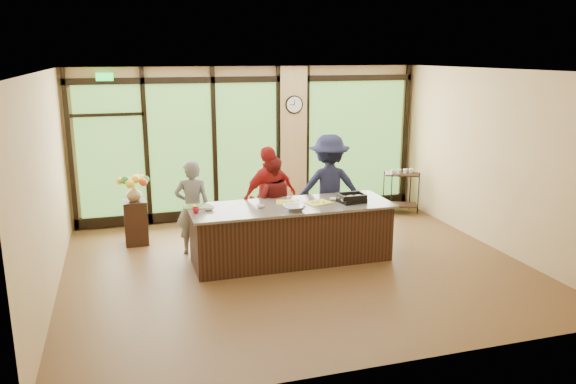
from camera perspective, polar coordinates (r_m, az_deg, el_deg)
floor at (r=8.85m, az=0.88°, el=-7.57°), size 7.00×7.00×0.00m
ceiling at (r=8.24m, az=0.96°, el=12.24°), size 7.00×7.00×0.00m
back_wall at (r=11.27m, az=-3.73°, el=5.00°), size 7.00×0.00×7.00m
left_wall at (r=8.10m, az=-23.40°, el=0.34°), size 0.00×6.00×6.00m
right_wall at (r=10.03m, az=20.37°, el=3.05°), size 0.00×6.00×6.00m
window_wall at (r=11.28m, az=-2.86°, el=4.48°), size 6.90×0.12×3.00m
island_base at (r=8.97m, az=0.31°, el=-4.28°), size 3.10×1.00×0.88m
countertop at (r=8.84m, az=0.32°, el=-1.44°), size 3.20×1.10×0.04m
wall_clock at (r=11.27m, az=0.63°, el=8.87°), size 0.36×0.04×0.36m
cook_left at (r=9.32m, az=-9.68°, el=-1.55°), size 0.62×0.46×1.57m
cook_midleft at (r=9.50m, az=-1.75°, el=-1.09°), size 0.87×0.74×1.57m
cook_midright at (r=9.47m, az=-1.87°, el=-0.56°), size 1.11×0.71×1.75m
cook_right at (r=9.85m, az=4.17°, el=0.40°), size 1.34×0.93×1.89m
roasting_pan at (r=9.04m, az=6.49°, el=-0.82°), size 0.44×0.37×0.07m
mixing_bowl at (r=8.51m, az=0.70°, el=-1.62°), size 0.35×0.35×0.08m
cutting_board_left at (r=8.83m, az=-9.17°, el=-1.46°), size 0.44×0.37×0.01m
cutting_board_center at (r=8.98m, az=-0.01°, el=-1.03°), size 0.44×0.38×0.01m
cutting_board_right at (r=8.95m, az=3.06°, el=-1.09°), size 0.47×0.41×0.01m
prep_bowl_near at (r=8.62m, az=-8.04°, el=-1.66°), size 0.20×0.20×0.05m
prep_bowl_mid at (r=8.68m, az=-2.82°, el=-1.47°), size 0.14×0.14×0.04m
prep_bowl_far at (r=9.14m, az=4.67°, el=-0.73°), size 0.17×0.17×0.03m
red_ramekin at (r=8.49m, az=-9.35°, el=-1.85°), size 0.13×0.13×0.08m
flower_stand at (r=10.09m, az=-15.19°, el=-3.00°), size 0.39×0.39×0.78m
flower_vase at (r=9.96m, az=-15.38°, el=-0.11°), size 0.30×0.30×0.28m
bar_cart at (r=11.83m, az=11.42°, el=0.52°), size 0.78×0.63×0.93m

